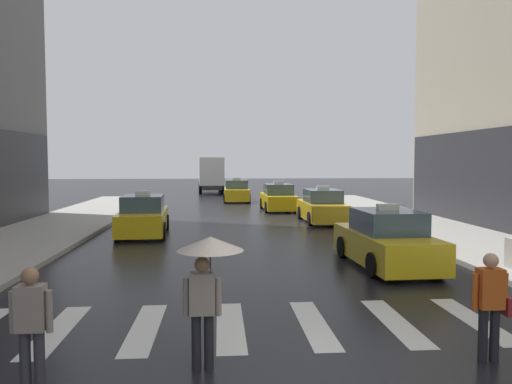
% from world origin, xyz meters
% --- Properties ---
extents(crosswalk_markings, '(11.30, 2.80, 0.01)m').
position_xyz_m(crosswalk_markings, '(-0.00, 3.00, 0.00)').
color(crosswalk_markings, silver).
rests_on(crosswalk_markings, ground).
extents(taxi_lead, '(2.08, 4.61, 1.80)m').
position_xyz_m(taxi_lead, '(3.81, 7.84, 0.72)').
color(taxi_lead, yellow).
rests_on(taxi_lead, ground).
extents(taxi_second, '(2.11, 4.62, 1.80)m').
position_xyz_m(taxi_second, '(-4.08, 14.55, 0.72)').
color(taxi_second, yellow).
rests_on(taxi_second, ground).
extents(taxi_third, '(1.96, 4.55, 1.80)m').
position_xyz_m(taxi_third, '(4.13, 18.13, 0.72)').
color(taxi_third, gold).
rests_on(taxi_third, ground).
extents(taxi_fourth, '(2.00, 4.57, 1.80)m').
position_xyz_m(taxi_fourth, '(2.64, 24.11, 0.72)').
color(taxi_fourth, yellow).
rests_on(taxi_fourth, ground).
extents(taxi_fifth, '(1.94, 4.55, 1.80)m').
position_xyz_m(taxi_fifth, '(0.32, 30.91, 0.72)').
color(taxi_fifth, yellow).
rests_on(taxi_fifth, ground).
extents(box_truck, '(2.57, 7.63, 3.35)m').
position_xyz_m(box_truck, '(-1.76, 41.07, 1.85)').
color(box_truck, '#2D2D2D').
rests_on(box_truck, ground).
extents(pedestrian_with_umbrella, '(0.96, 0.96, 1.94)m').
position_xyz_m(pedestrian_with_umbrella, '(-1.13, 1.13, 1.52)').
color(pedestrian_with_umbrella, black).
rests_on(pedestrian_with_umbrella, ground).
extents(pedestrian_with_handbag, '(0.60, 0.24, 1.65)m').
position_xyz_m(pedestrian_with_handbag, '(3.07, 1.09, 0.93)').
color(pedestrian_with_handbag, black).
rests_on(pedestrian_with_handbag, ground).
extents(pedestrian_plain_coat, '(0.55, 0.24, 1.65)m').
position_xyz_m(pedestrian_plain_coat, '(-3.40, 0.59, 0.94)').
color(pedestrian_plain_coat, '#333338').
rests_on(pedestrian_plain_coat, ground).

